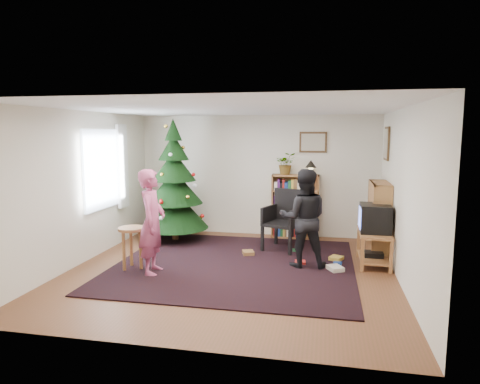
% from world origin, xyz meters
% --- Properties ---
extents(floor, '(5.00, 5.00, 0.00)m').
position_xyz_m(floor, '(0.00, 0.00, 0.00)').
color(floor, brown).
rests_on(floor, ground).
extents(ceiling, '(5.00, 5.00, 0.00)m').
position_xyz_m(ceiling, '(0.00, 0.00, 2.50)').
color(ceiling, white).
rests_on(ceiling, wall_back).
extents(wall_back, '(5.00, 0.02, 2.50)m').
position_xyz_m(wall_back, '(0.00, 2.50, 1.25)').
color(wall_back, silver).
rests_on(wall_back, floor).
extents(wall_front, '(5.00, 0.02, 2.50)m').
position_xyz_m(wall_front, '(0.00, -2.50, 1.25)').
color(wall_front, silver).
rests_on(wall_front, floor).
extents(wall_left, '(0.02, 5.00, 2.50)m').
position_xyz_m(wall_left, '(-2.50, 0.00, 1.25)').
color(wall_left, silver).
rests_on(wall_left, floor).
extents(wall_right, '(0.02, 5.00, 2.50)m').
position_xyz_m(wall_right, '(2.50, 0.00, 1.25)').
color(wall_right, silver).
rests_on(wall_right, floor).
extents(rug, '(3.80, 3.60, 0.02)m').
position_xyz_m(rug, '(0.00, 0.30, 0.01)').
color(rug, black).
rests_on(rug, floor).
extents(window_pane, '(0.04, 1.20, 1.40)m').
position_xyz_m(window_pane, '(-2.47, 0.60, 1.50)').
color(window_pane, silver).
rests_on(window_pane, wall_left).
extents(curtain, '(0.06, 0.35, 1.60)m').
position_xyz_m(curtain, '(-2.43, 1.30, 1.50)').
color(curtain, white).
rests_on(curtain, wall_left).
extents(picture_back, '(0.55, 0.03, 0.42)m').
position_xyz_m(picture_back, '(1.15, 2.48, 1.95)').
color(picture_back, '#4C3319').
rests_on(picture_back, wall_back).
extents(picture_right, '(0.03, 0.50, 0.60)m').
position_xyz_m(picture_right, '(2.48, 1.75, 1.95)').
color(picture_right, '#4C3319').
rests_on(picture_right, wall_right).
extents(christmas_tree, '(1.33, 1.33, 2.42)m').
position_xyz_m(christmas_tree, '(-1.51, 1.64, 1.01)').
color(christmas_tree, '#3F2816').
rests_on(christmas_tree, rug).
extents(bookshelf_back, '(0.95, 0.30, 1.30)m').
position_xyz_m(bookshelf_back, '(0.82, 2.34, 0.66)').
color(bookshelf_back, '#9E6C38').
rests_on(bookshelf_back, floor).
extents(bookshelf_right, '(0.30, 0.95, 1.30)m').
position_xyz_m(bookshelf_right, '(2.34, 1.29, 0.66)').
color(bookshelf_right, '#9E6C38').
rests_on(bookshelf_right, floor).
extents(tv_stand, '(0.49, 0.88, 0.55)m').
position_xyz_m(tv_stand, '(2.22, 0.76, 0.32)').
color(tv_stand, '#9E6C38').
rests_on(tv_stand, floor).
extents(crt_tv, '(0.48, 0.52, 0.45)m').
position_xyz_m(crt_tv, '(2.22, 0.76, 0.78)').
color(crt_tv, black).
rests_on(crt_tv, tv_stand).
extents(armchair, '(0.78, 0.80, 1.11)m').
position_xyz_m(armchair, '(0.68, 1.43, 0.60)').
color(armchair, black).
rests_on(armchair, rug).
extents(stool, '(0.41, 0.41, 0.68)m').
position_xyz_m(stool, '(-1.54, -0.25, 0.52)').
color(stool, '#9E6C38').
rests_on(stool, floor).
extents(person_standing, '(0.45, 0.63, 1.61)m').
position_xyz_m(person_standing, '(-1.14, -0.36, 0.80)').
color(person_standing, '#AA446A').
rests_on(person_standing, rug).
extents(person_by_chair, '(0.83, 0.68, 1.58)m').
position_xyz_m(person_by_chair, '(1.09, 0.44, 0.79)').
color(person_by_chair, black).
rests_on(person_by_chair, rug).
extents(potted_plant, '(0.47, 0.43, 0.44)m').
position_xyz_m(potted_plant, '(0.62, 2.34, 1.52)').
color(potted_plant, gray).
rests_on(potted_plant, bookshelf_back).
extents(table_lamp, '(0.22, 0.22, 0.30)m').
position_xyz_m(table_lamp, '(1.12, 2.34, 1.50)').
color(table_lamp, '#A57F33').
rests_on(table_lamp, bookshelf_back).
extents(floor_clutter, '(1.73, 1.19, 0.08)m').
position_xyz_m(floor_clutter, '(1.16, 0.73, 0.04)').
color(floor_clutter, '#A51E19').
rests_on(floor_clutter, rug).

